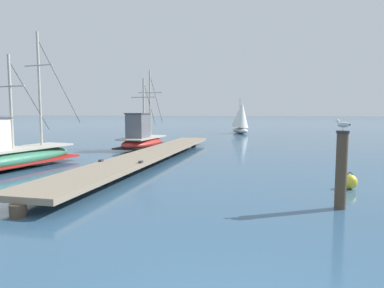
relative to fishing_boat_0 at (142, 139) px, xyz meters
name	(u,v)px	position (x,y,z in m)	size (l,w,h in m)	color
floating_dock	(153,153)	(2.58, -4.51, -0.29)	(2.62, 17.99, 0.53)	gray
fishing_boat_0	(142,139)	(0.00, 0.00, 0.00)	(1.89, 5.80, 5.04)	#AD2823
fishing_boat_1	(3,155)	(-2.15, -8.55, -0.04)	(2.40, 7.93, 5.83)	#337556
mooring_piling	(341,169)	(9.96, -10.70, 0.33)	(0.30, 0.30, 1.88)	#4C3D2D
perched_seagull	(343,124)	(9.97, -10.70, 1.38)	(0.38, 0.18, 0.27)	gold
mooring_buoy	(350,182)	(10.56, -8.34, -0.43)	(0.44, 0.44, 0.51)	yellow
distant_sailboat	(241,118)	(3.88, 17.34, 1.02)	(2.84, 3.73, 3.79)	silver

